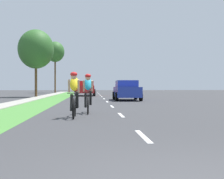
{
  "coord_description": "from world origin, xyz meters",
  "views": [
    {
      "loc": [
        -1.15,
        -3.34,
        1.1
      ],
      "look_at": [
        0.06,
        14.73,
        0.9
      ],
      "focal_mm": 51.66,
      "sensor_mm": 36.0,
      "label": 1
    }
  ],
  "objects_px": {
    "pickup_red": "(85,88)",
    "street_tree_far": "(55,52)",
    "sedan_blue": "(127,90)",
    "street_tree_near": "(36,49)",
    "cyclist_lead": "(74,94)",
    "cyclist_trailing": "(88,93)"
  },
  "relations": [
    {
      "from": "cyclist_lead",
      "to": "street_tree_near",
      "type": "relative_size",
      "value": 0.26
    },
    {
      "from": "cyclist_trailing",
      "to": "sedan_blue",
      "type": "relative_size",
      "value": 0.4
    },
    {
      "from": "cyclist_trailing",
      "to": "street_tree_near",
      "type": "bearing_deg",
      "value": 105.42
    },
    {
      "from": "sedan_blue",
      "to": "pickup_red",
      "type": "distance_m",
      "value": 11.7
    },
    {
      "from": "street_tree_near",
      "to": "cyclist_lead",
      "type": "bearing_deg",
      "value": -77.07
    },
    {
      "from": "cyclist_lead",
      "to": "cyclist_trailing",
      "type": "bearing_deg",
      "value": 75.54
    },
    {
      "from": "cyclist_lead",
      "to": "sedan_blue",
      "type": "bearing_deg",
      "value": 75.95
    },
    {
      "from": "pickup_red",
      "to": "street_tree_near",
      "type": "distance_m",
      "value": 7.19
    },
    {
      "from": "pickup_red",
      "to": "street_tree_far",
      "type": "distance_m",
      "value": 16.7
    },
    {
      "from": "cyclist_lead",
      "to": "street_tree_near",
      "type": "bearing_deg",
      "value": 102.93
    },
    {
      "from": "cyclist_lead",
      "to": "sedan_blue",
      "type": "height_order",
      "value": "cyclist_lead"
    },
    {
      "from": "cyclist_trailing",
      "to": "street_tree_near",
      "type": "distance_m",
      "value": 20.08
    },
    {
      "from": "cyclist_trailing",
      "to": "pickup_red",
      "type": "bearing_deg",
      "value": 91.21
    },
    {
      "from": "cyclist_trailing",
      "to": "sedan_blue",
      "type": "height_order",
      "value": "cyclist_trailing"
    },
    {
      "from": "cyclist_lead",
      "to": "sedan_blue",
      "type": "relative_size",
      "value": 0.4
    },
    {
      "from": "pickup_red",
      "to": "street_tree_near",
      "type": "relative_size",
      "value": 0.77
    },
    {
      "from": "cyclist_trailing",
      "to": "cyclist_lead",
      "type": "bearing_deg",
      "value": -104.46
    },
    {
      "from": "pickup_red",
      "to": "street_tree_far",
      "type": "xyz_separation_m",
      "value": [
        -4.92,
        14.96,
        5.55
      ]
    },
    {
      "from": "street_tree_near",
      "to": "street_tree_far",
      "type": "height_order",
      "value": "street_tree_far"
    },
    {
      "from": "pickup_red",
      "to": "street_tree_near",
      "type": "xyz_separation_m",
      "value": [
        -4.76,
        -3.76,
        3.87
      ]
    },
    {
      "from": "sedan_blue",
      "to": "street_tree_near",
      "type": "height_order",
      "value": "street_tree_near"
    },
    {
      "from": "cyclist_lead",
      "to": "sedan_blue",
      "type": "distance_m",
      "value": 13.75
    }
  ]
}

